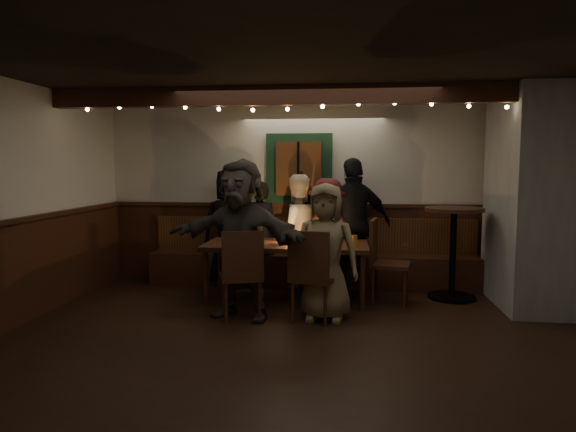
# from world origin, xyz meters

# --- Properties ---
(room) EXTENTS (6.02, 5.01, 2.62)m
(room) POSITION_xyz_m (1.07, 1.42, 1.07)
(room) COLOR black
(room) RESTS_ON ground
(dining_table) EXTENTS (2.03, 0.87, 0.88)m
(dining_table) POSITION_xyz_m (-0.27, 1.40, 0.66)
(dining_table) COLOR black
(dining_table) RESTS_ON ground
(chair_near_left) EXTENTS (0.57, 0.57, 1.00)m
(chair_near_left) POSITION_xyz_m (-0.65, 0.52, 0.56)
(chair_near_left) COLOR black
(chair_near_left) RESTS_ON ground
(chair_near_right) EXTENTS (0.56, 0.56, 1.01)m
(chair_near_right) POSITION_xyz_m (0.12, 0.51, 0.57)
(chair_near_right) COLOR black
(chair_near_right) RESTS_ON ground
(chair_end) EXTENTS (0.54, 0.54, 1.04)m
(chair_end) POSITION_xyz_m (0.93, 1.44, 0.58)
(chair_end) COLOR black
(chair_end) RESTS_ON ground
(high_top) EXTENTS (0.73, 0.73, 1.17)m
(high_top) POSITION_xyz_m (1.83, 1.72, 0.74)
(high_top) COLOR black
(high_top) RESTS_ON ground
(person_a) EXTENTS (0.81, 0.53, 1.66)m
(person_a) POSITION_xyz_m (-1.14, 2.11, 0.83)
(person_a) COLOR black
(person_a) RESTS_ON ground
(person_b) EXTENTS (0.62, 0.50, 1.48)m
(person_b) POSITION_xyz_m (-0.74, 2.15, 0.74)
(person_b) COLOR black
(person_b) RESTS_ON ground
(person_c) EXTENTS (0.94, 0.85, 1.57)m
(person_c) POSITION_xyz_m (-0.21, 2.16, 0.79)
(person_c) COLOR beige
(person_c) RESTS_ON ground
(person_d) EXTENTS (1.10, 0.81, 1.52)m
(person_d) POSITION_xyz_m (0.23, 2.04, 0.76)
(person_d) COLOR #421316
(person_d) RESTS_ON ground
(person_e) EXTENTS (1.14, 0.78, 1.80)m
(person_e) POSITION_xyz_m (0.59, 2.10, 0.90)
(person_e) COLOR black
(person_e) RESTS_ON ground
(person_f) EXTENTS (1.73, 1.00, 1.78)m
(person_f) POSITION_xyz_m (-0.68, 0.62, 0.89)
(person_f) COLOR #3C342F
(person_f) RESTS_ON ground
(person_g) EXTENTS (0.78, 0.55, 1.51)m
(person_g) POSITION_xyz_m (0.26, 0.64, 0.76)
(person_g) COLOR olive
(person_g) RESTS_ON ground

